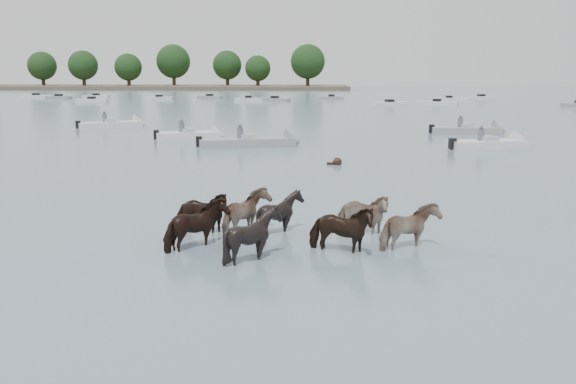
{
  "coord_description": "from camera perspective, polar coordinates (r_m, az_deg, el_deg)",
  "views": [
    {
      "loc": [
        1.23,
        -12.07,
        4.23
      ],
      "look_at": [
        0.52,
        3.15,
        1.1
      ],
      "focal_mm": 36.07,
      "sensor_mm": 36.0,
      "label": 1
    }
  ],
  "objects": [
    {
      "name": "motorboat_f",
      "position": [
        48.49,
        -16.27,
        6.4
      ],
      "size": [
        5.35,
        4.06,
        1.92
      ],
      "rotation": [
        0.0,
        0.0,
        0.53
      ],
      "color": "silver",
      "rests_on": "ground"
    },
    {
      "name": "treeline",
      "position": [
        174.1,
        -20.91,
        11.66
      ],
      "size": [
        144.91,
        17.54,
        12.26
      ],
      "color": "#382619",
      "rests_on": "ground"
    },
    {
      "name": "motorboat_c",
      "position": [
        43.64,
        18.07,
        5.77
      ],
      "size": [
        5.46,
        1.74,
        1.92
      ],
      "rotation": [
        0.0,
        0.0,
        -0.03
      ],
      "color": "gray",
      "rests_on": "ground"
    },
    {
      "name": "shoreline",
      "position": [
        177.07,
        -21.36,
        9.61
      ],
      "size": [
        160.0,
        30.0,
        1.0
      ],
      "primitive_type": "cube",
      "color": "#4C4233",
      "rests_on": "ground"
    },
    {
      "name": "motorboat_d",
      "position": [
        35.55,
        20.07,
        4.44
      ],
      "size": [
        5.08,
        2.76,
        1.92
      ],
      "rotation": [
        0.0,
        0.0,
        0.25
      ],
      "color": "silver",
      "rests_on": "ground"
    },
    {
      "name": "swimming_pony",
      "position": [
        27.47,
        4.78,
        2.92
      ],
      "size": [
        0.72,
        0.44,
        0.44
      ],
      "color": "black",
      "rests_on": "ground"
    },
    {
      "name": "motorboat_a",
      "position": [
        38.68,
        -8.79,
        5.53
      ],
      "size": [
        4.77,
        2.81,
        1.92
      ],
      "rotation": [
        0.0,
        0.0,
        0.29
      ],
      "color": "silver",
      "rests_on": "ground"
    },
    {
      "name": "distant_flotilla",
      "position": [
        91.59,
        2.94,
        9.1
      ],
      "size": [
        104.79,
        25.94,
        0.93
      ],
      "color": "silver",
      "rests_on": "ground"
    },
    {
      "name": "ground",
      "position": [
        12.85,
        -3.02,
        -7.63
      ],
      "size": [
        400.0,
        400.0,
        0.0
      ],
      "primitive_type": "plane",
      "color": "slate",
      "rests_on": "ground"
    },
    {
      "name": "motorboat_b",
      "position": [
        34.58,
        -2.74,
        4.94
      ],
      "size": [
        6.31,
        3.04,
        1.92
      ],
      "rotation": [
        0.0,
        0.0,
        0.25
      ],
      "color": "gray",
      "rests_on": "ground"
    },
    {
      "name": "pony_herd",
      "position": [
        14.66,
        -0.61,
        -3.19
      ],
      "size": [
        7.1,
        3.66,
        1.43
      ],
      "color": "black",
      "rests_on": "ground"
    }
  ]
}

